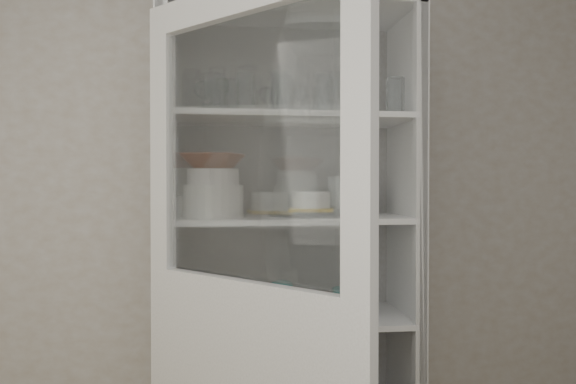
% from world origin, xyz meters
% --- Properties ---
extents(wall_back, '(3.60, 0.02, 2.60)m').
position_xyz_m(wall_back, '(0.00, 1.50, 1.30)').
color(wall_back, gray).
rests_on(wall_back, ground).
extents(pantry_cabinet, '(1.00, 0.45, 2.10)m').
position_xyz_m(pantry_cabinet, '(0.20, 1.34, 0.94)').
color(pantry_cabinet, silver).
rests_on(pantry_cabinet, floor).
extents(cupboard_door, '(0.64, 0.69, 2.00)m').
position_xyz_m(cupboard_door, '(0.00, 0.72, 0.87)').
color(cupboard_door, silver).
rests_on(cupboard_door, floor).
extents(tumbler_0, '(0.08, 0.08, 0.14)m').
position_xyz_m(tumbler_0, '(-0.09, 1.15, 1.73)').
color(tumbler_0, silver).
rests_on(tumbler_0, shelf_glass).
extents(tumbler_1, '(0.08, 0.08, 0.14)m').
position_xyz_m(tumbler_1, '(0.02, 1.14, 1.73)').
color(tumbler_1, silver).
rests_on(tumbler_1, shelf_glass).
extents(tumbler_2, '(0.09, 0.09, 0.15)m').
position_xyz_m(tumbler_2, '(0.17, 1.17, 1.73)').
color(tumbler_2, silver).
rests_on(tumbler_2, shelf_glass).
extents(tumbler_3, '(0.09, 0.09, 0.15)m').
position_xyz_m(tumbler_3, '(0.16, 1.16, 1.74)').
color(tumbler_3, silver).
rests_on(tumbler_3, shelf_glass).
extents(tumbler_4, '(0.08, 0.08, 0.15)m').
position_xyz_m(tumbler_4, '(0.38, 1.12, 1.73)').
color(tumbler_4, silver).
rests_on(tumbler_4, shelf_glass).
extents(tumbler_5, '(0.09, 0.09, 0.15)m').
position_xyz_m(tumbler_5, '(0.32, 1.13, 1.73)').
color(tumbler_5, silver).
rests_on(tumbler_5, shelf_glass).
extents(tumbler_6, '(0.09, 0.09, 0.15)m').
position_xyz_m(tumbler_6, '(0.61, 1.17, 1.73)').
color(tumbler_6, silver).
rests_on(tumbler_6, shelf_glass).
extents(tumbler_7, '(0.09, 0.09, 0.14)m').
position_xyz_m(tumbler_7, '(-0.07, 1.26, 1.73)').
color(tumbler_7, silver).
rests_on(tumbler_7, shelf_glass).
extents(tumbler_8, '(0.08, 0.08, 0.14)m').
position_xyz_m(tumbler_8, '(-0.03, 1.26, 1.73)').
color(tumbler_8, silver).
rests_on(tumbler_8, shelf_glass).
extents(tumbler_9, '(0.09, 0.09, 0.15)m').
position_xyz_m(tumbler_9, '(-0.04, 1.30, 1.74)').
color(tumbler_9, silver).
rests_on(tumbler_9, shelf_glass).
extents(tumbler_10, '(0.10, 0.10, 0.15)m').
position_xyz_m(tumbler_10, '(0.34, 1.28, 1.74)').
color(tumbler_10, silver).
rests_on(tumbler_10, shelf_glass).
extents(goblet_0, '(0.08, 0.08, 0.17)m').
position_xyz_m(goblet_0, '(-0.14, 1.38, 1.75)').
color(goblet_0, silver).
rests_on(goblet_0, shelf_glass).
extents(goblet_1, '(0.07, 0.07, 0.15)m').
position_xyz_m(goblet_1, '(0.12, 1.38, 1.74)').
color(goblet_1, silver).
rests_on(goblet_1, shelf_glass).
extents(goblet_2, '(0.07, 0.07, 0.15)m').
position_xyz_m(goblet_2, '(0.27, 1.36, 1.74)').
color(goblet_2, silver).
rests_on(goblet_2, shelf_glass).
extents(goblet_3, '(0.08, 0.08, 0.18)m').
position_xyz_m(goblet_3, '(0.42, 1.37, 1.75)').
color(goblet_3, silver).
rests_on(goblet_3, shelf_glass).
extents(plate_stack_front, '(0.23, 0.23, 0.13)m').
position_xyz_m(plate_stack_front, '(-0.10, 1.21, 1.32)').
color(plate_stack_front, white).
rests_on(plate_stack_front, shelf_plates).
extents(plate_stack_back, '(0.22, 0.22, 0.08)m').
position_xyz_m(plate_stack_back, '(-0.21, 1.38, 1.30)').
color(plate_stack_back, white).
rests_on(plate_stack_back, shelf_plates).
extents(cream_bowl, '(0.23, 0.23, 0.06)m').
position_xyz_m(cream_bowl, '(-0.10, 1.21, 1.42)').
color(cream_bowl, silver).
rests_on(cream_bowl, plate_stack_front).
extents(terracotta_bowl, '(0.30, 0.30, 0.06)m').
position_xyz_m(terracotta_bowl, '(-0.10, 1.21, 1.48)').
color(terracotta_bowl, brown).
rests_on(terracotta_bowl, cream_bowl).
extents(glass_platter, '(0.40, 0.40, 0.02)m').
position_xyz_m(glass_platter, '(0.30, 1.27, 1.27)').
color(glass_platter, silver).
rests_on(glass_platter, shelf_plates).
extents(yellow_trivet, '(0.21, 0.21, 0.01)m').
position_xyz_m(yellow_trivet, '(0.30, 1.27, 1.29)').
color(yellow_trivet, gold).
rests_on(yellow_trivet, glass_platter).
extents(white_ramekin, '(0.18, 0.18, 0.07)m').
position_xyz_m(white_ramekin, '(0.30, 1.27, 1.33)').
color(white_ramekin, white).
rests_on(white_ramekin, yellow_trivet).
extents(grey_bowl_stack, '(0.14, 0.14, 0.16)m').
position_xyz_m(grey_bowl_stack, '(0.44, 1.31, 1.34)').
color(grey_bowl_stack, '#B6C0BE').
rests_on(grey_bowl_stack, shelf_plates).
extents(mug_blue, '(0.14, 0.14, 0.09)m').
position_xyz_m(mug_blue, '(0.44, 1.21, 0.90)').
color(mug_blue, navy).
rests_on(mug_blue, shelf_mugs).
extents(mug_teal, '(0.14, 0.14, 0.10)m').
position_xyz_m(mug_teal, '(0.44, 1.30, 0.91)').
color(mug_teal, teal).
rests_on(mug_teal, shelf_mugs).
extents(mug_white, '(0.12, 0.12, 0.08)m').
position_xyz_m(mug_white, '(0.29, 1.15, 0.90)').
color(mug_white, white).
rests_on(mug_white, shelf_mugs).
extents(teal_jar, '(0.09, 0.09, 0.11)m').
position_xyz_m(teal_jar, '(0.18, 1.32, 0.92)').
color(teal_jar, teal).
rests_on(teal_jar, shelf_mugs).
extents(measuring_cups, '(0.10, 0.10, 0.04)m').
position_xyz_m(measuring_cups, '(0.12, 1.21, 0.88)').
color(measuring_cups, silver).
rests_on(measuring_cups, shelf_mugs).
extents(white_canister, '(0.11, 0.11, 0.12)m').
position_xyz_m(white_canister, '(-0.20, 1.27, 0.92)').
color(white_canister, white).
rests_on(white_canister, shelf_mugs).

